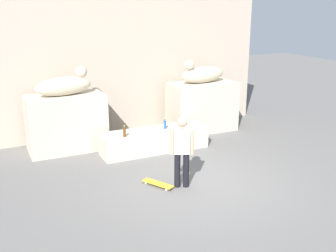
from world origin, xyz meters
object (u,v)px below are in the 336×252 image
(statue_reclining_right, at_px, (202,74))
(bottle_blue, at_px, (165,125))
(skater, at_px, (182,149))
(skateboard, at_px, (158,184))
(bottle_brown, at_px, (124,132))
(statue_reclining_left, at_px, (65,85))

(statue_reclining_right, height_order, bottle_blue, statue_reclining_right)
(statue_reclining_right, distance_m, bottle_blue, 2.52)
(skater, relative_size, bottle_blue, 5.46)
(skater, height_order, skateboard, skater)
(statue_reclining_right, distance_m, bottle_brown, 3.67)
(bottle_blue, height_order, bottle_brown, bottle_brown)
(skater, bearing_deg, skateboard, -3.42)
(statue_reclining_left, xyz_separation_m, bottle_blue, (2.50, -1.24, -1.13))
(skateboard, distance_m, bottle_blue, 2.56)
(skateboard, distance_m, bottle_brown, 2.08)
(skater, bearing_deg, bottle_blue, -83.04)
(statue_reclining_left, distance_m, statue_reclining_right, 4.39)
(statue_reclining_left, bearing_deg, statue_reclining_right, -8.69)
(statue_reclining_right, xyz_separation_m, bottle_blue, (-1.89, -1.23, -1.13))
(skateboard, bearing_deg, statue_reclining_right, -71.08)
(statue_reclining_right, bearing_deg, skater, 47.17)
(skater, distance_m, bottle_blue, 2.51)
(statue_reclining_left, bearing_deg, skateboard, -77.41)
(statue_reclining_right, xyz_separation_m, skateboard, (-3.08, -3.38, -1.83))
(skateboard, xyz_separation_m, bottle_brown, (-0.11, 1.95, 0.70))
(skater, bearing_deg, statue_reclining_right, -102.38)
(bottle_blue, bearing_deg, statue_reclining_right, 33.00)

